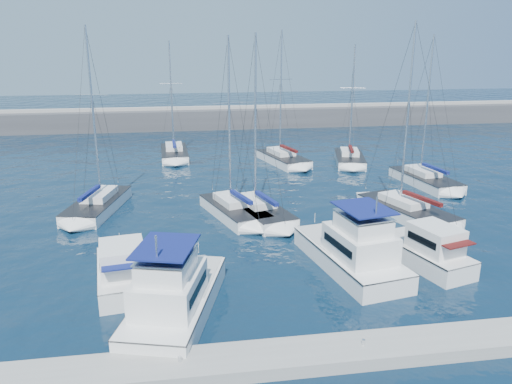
{
  "coord_description": "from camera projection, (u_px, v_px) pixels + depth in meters",
  "views": [
    {
      "loc": [
        -7.59,
        -29.12,
        13.36
      ],
      "look_at": [
        -2.33,
        4.87,
        3.0
      ],
      "focal_mm": 35.0,
      "sensor_mm": 36.0,
      "label": 1
    }
  ],
  "objects": [
    {
      "name": "dock_cleat_near_port",
      "position": [
        180.0,
        359.0,
        20.73
      ],
      "size": [
        0.16,
        0.16,
        0.25
      ],
      "primitive_type": "cylinder",
      "color": "silver",
      "rests_on": "dock"
    },
    {
      "name": "breakwater",
      "position": [
        226.0,
        121.0,
        81.42
      ],
      "size": [
        160.0,
        6.0,
        4.45
      ],
      "color": "#424244",
      "rests_on": "ground"
    },
    {
      "name": "sailboat_mid_d",
      "position": [
        407.0,
        211.0,
        39.61
      ],
      "size": [
        5.68,
        9.22,
        15.23
      ],
      "rotation": [
        0.0,
        0.0,
        0.31
      ],
      "color": "white",
      "rests_on": "ground"
    },
    {
      "name": "sailboat_back_b",
      "position": [
        283.0,
        159.0,
        57.28
      ],
      "size": [
        5.2,
        8.84,
        15.02
      ],
      "rotation": [
        0.0,
        0.0,
        0.26
      ],
      "color": "white",
      "rests_on": "ground"
    },
    {
      "name": "sailboat_mid_a",
      "position": [
        98.0,
        205.0,
        41.09
      ],
      "size": [
        4.88,
        9.01,
        14.98
      ],
      "rotation": [
        0.0,
        0.0,
        -0.22
      ],
      "color": "white",
      "rests_on": "ground"
    },
    {
      "name": "ground",
      "position": [
        303.0,
        256.0,
        32.52
      ],
      "size": [
        220.0,
        220.0,
        0.0
      ],
      "primitive_type": "plane",
      "color": "black",
      "rests_on": "ground"
    },
    {
      "name": "sailboat_mid_b",
      "position": [
        234.0,
        210.0,
        39.81
      ],
      "size": [
        5.3,
        8.33,
        14.21
      ],
      "rotation": [
        0.0,
        0.0,
        0.31
      ],
      "color": "white",
      "rests_on": "ground"
    },
    {
      "name": "motor_yacht_port_outer",
      "position": [
        123.0,
        272.0,
        28.08
      ],
      "size": [
        3.73,
        6.67,
        3.2
      ],
      "rotation": [
        0.0,
        0.0,
        0.15
      ],
      "color": "white",
      "rests_on": "ground"
    },
    {
      "name": "dock_cleat_centre",
      "position": [
        363.0,
        342.0,
        21.91
      ],
      "size": [
        0.16,
        0.16,
        0.25
      ],
      "primitive_type": "cylinder",
      "color": "silver",
      "rests_on": "dock"
    },
    {
      "name": "dock",
      "position": [
        363.0,
        350.0,
        22.03
      ],
      "size": [
        40.0,
        2.2,
        0.6
      ],
      "primitive_type": "cube",
      "color": "gray",
      "rests_on": "ground"
    },
    {
      "name": "motor_yacht_port_inner",
      "position": [
        174.0,
        298.0,
        24.88
      ],
      "size": [
        5.75,
        9.63,
        4.69
      ],
      "rotation": [
        0.0,
        0.0,
        -0.28
      ],
      "color": "white",
      "rests_on": "ground"
    },
    {
      "name": "sailboat_back_c",
      "position": [
        349.0,
        159.0,
        57.12
      ],
      "size": [
        4.77,
        7.94,
        13.48
      ],
      "rotation": [
        0.0,
        0.0,
        -0.24
      ],
      "color": "white",
      "rests_on": "ground"
    },
    {
      "name": "sailboat_mid_e",
      "position": [
        425.0,
        179.0,
        48.58
      ],
      "size": [
        4.18,
        8.67,
        14.4
      ],
      "rotation": [
        0.0,
        0.0,
        0.14
      ],
      "color": "white",
      "rests_on": "ground"
    },
    {
      "name": "motor_yacht_stbd_inner",
      "position": [
        353.0,
        252.0,
        30.25
      ],
      "size": [
        5.1,
        9.51,
        4.69
      ],
      "rotation": [
        0.0,
        0.0,
        0.18
      ],
      "color": "white",
      "rests_on": "ground"
    },
    {
      "name": "motor_yacht_stbd_outer",
      "position": [
        427.0,
        252.0,
        30.81
      ],
      "size": [
        4.21,
        6.86,
        3.2
      ],
      "rotation": [
        0.0,
        0.0,
        0.27
      ],
      "color": "white",
      "rests_on": "ground"
    },
    {
      "name": "sailboat_mid_c",
      "position": [
        259.0,
        211.0,
        39.51
      ],
      "size": [
        4.95,
        8.42,
        14.38
      ],
      "rotation": [
        0.0,
        0.0,
        0.27
      ],
      "color": "white",
      "rests_on": "ground"
    },
    {
      "name": "sailboat_back_a",
      "position": [
        174.0,
        153.0,
        60.08
      ],
      "size": [
        3.37,
        8.64,
        13.87
      ],
      "rotation": [
        0.0,
        0.0,
        0.04
      ],
      "color": "white",
      "rests_on": "ground"
    }
  ]
}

